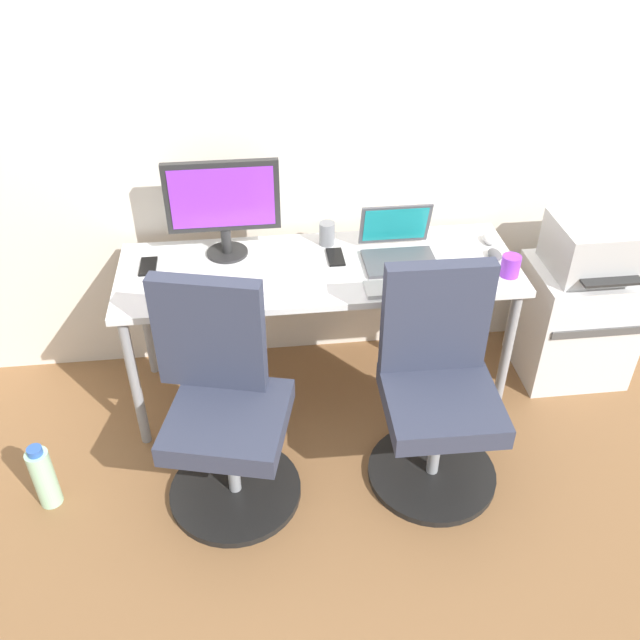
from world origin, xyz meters
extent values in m
plane|color=brown|center=(0.00, 0.00, 0.00)|extent=(5.28, 5.28, 0.00)
cube|color=silver|center=(0.00, 0.37, 1.30)|extent=(4.40, 0.04, 2.60)
cube|color=silver|center=(0.00, 0.00, 0.69)|extent=(1.71, 0.59, 0.03)
cylinder|color=gray|center=(-0.81, -0.24, 0.34)|extent=(0.04, 0.04, 0.68)
cylinder|color=gray|center=(0.81, -0.24, 0.34)|extent=(0.04, 0.04, 0.68)
cylinder|color=gray|center=(-0.81, 0.24, 0.34)|extent=(0.04, 0.04, 0.68)
cylinder|color=gray|center=(0.81, 0.24, 0.34)|extent=(0.04, 0.04, 0.68)
cylinder|color=black|center=(-0.41, -0.59, 0.01)|extent=(0.54, 0.54, 0.03)
cylinder|color=gray|center=(-0.41, -0.59, 0.20)|extent=(0.05, 0.05, 0.34)
cube|color=#33384C|center=(-0.41, -0.59, 0.41)|extent=(0.54, 0.54, 0.09)
cube|color=#33384C|center=(-0.46, -0.41, 0.70)|extent=(0.42, 0.17, 0.48)
cylinder|color=black|center=(0.41, -0.59, 0.01)|extent=(0.54, 0.54, 0.03)
cylinder|color=gray|center=(0.41, -0.59, 0.20)|extent=(0.05, 0.05, 0.34)
cube|color=#33384C|center=(0.41, -0.59, 0.41)|extent=(0.45, 0.45, 0.09)
cube|color=#33384C|center=(0.41, -0.41, 0.70)|extent=(0.42, 0.08, 0.48)
cube|color=silver|center=(1.25, 0.03, 0.29)|extent=(0.49, 0.42, 0.59)
cube|color=#4C4C4C|center=(1.25, -0.19, 0.38)|extent=(0.44, 0.01, 0.04)
cube|color=#B7B7B7|center=(1.25, 0.03, 0.71)|extent=(0.38, 0.34, 0.24)
cube|color=#262626|center=(1.25, -0.17, 0.65)|extent=(0.27, 0.06, 0.01)
cylinder|color=#A5D8B2|center=(-1.16, -0.55, 0.14)|extent=(0.09, 0.09, 0.28)
cylinder|color=#2D59B2|center=(-1.16, -0.55, 0.30)|extent=(0.06, 0.06, 0.03)
cylinder|color=#262626|center=(-0.39, 0.15, 0.71)|extent=(0.18, 0.18, 0.01)
cylinder|color=#262626|center=(-0.39, 0.15, 0.77)|extent=(0.04, 0.04, 0.11)
cube|color=#262626|center=(-0.39, 0.15, 0.98)|extent=(0.48, 0.03, 0.31)
cube|color=purple|center=(-0.39, 0.14, 0.98)|extent=(0.43, 0.00, 0.26)
cube|color=#4C4C51|center=(0.35, -0.02, 0.72)|extent=(0.31, 0.22, 0.02)
cube|color=#4C4C51|center=(0.35, 0.12, 0.83)|extent=(0.31, 0.07, 0.20)
cube|color=teal|center=(0.35, 0.11, 0.83)|extent=(0.28, 0.05, 0.17)
cube|color=silver|center=(-0.38, -0.15, 0.72)|extent=(0.34, 0.12, 0.02)
cube|color=#B7B7B7|center=(0.33, -0.21, 0.72)|extent=(0.34, 0.12, 0.02)
ellipsoid|color=#B7B7B7|center=(0.79, 0.12, 0.72)|extent=(0.06, 0.10, 0.03)
ellipsoid|color=#515156|center=(0.77, -0.01, 0.72)|extent=(0.06, 0.10, 0.03)
cylinder|color=purple|center=(0.79, -0.16, 0.75)|extent=(0.08, 0.08, 0.09)
cylinder|color=slate|center=(0.06, 0.19, 0.76)|extent=(0.07, 0.07, 0.10)
cube|color=black|center=(0.08, 0.06, 0.71)|extent=(0.07, 0.14, 0.01)
cube|color=black|center=(-0.72, 0.08, 0.71)|extent=(0.07, 0.14, 0.01)
camera|label=1|loc=(-0.28, -2.48, 2.26)|focal=38.42mm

